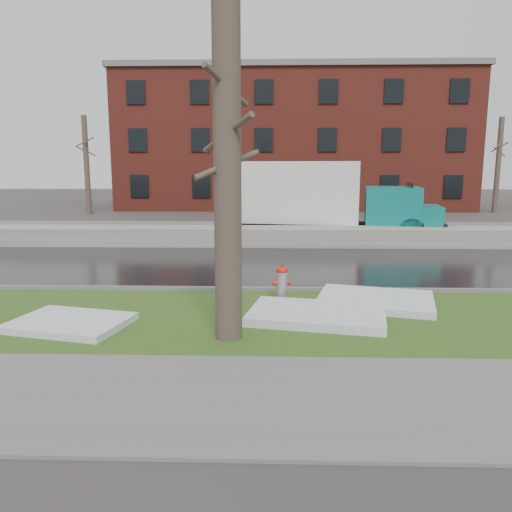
{
  "coord_description": "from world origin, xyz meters",
  "views": [
    {
      "loc": [
        0.32,
        -11.45,
        3.2
      ],
      "look_at": [
        -0.04,
        0.75,
        1.0
      ],
      "focal_mm": 35.0,
      "sensor_mm": 36.0,
      "label": 1
    }
  ],
  "objects_px": {
    "fire_hydrant": "(282,282)",
    "box_truck": "(323,198)",
    "worker": "(232,204)",
    "tree": "(227,168)"
  },
  "relations": [
    {
      "from": "fire_hydrant",
      "to": "tree",
      "type": "distance_m",
      "value": 3.82
    },
    {
      "from": "box_truck",
      "to": "worker",
      "type": "bearing_deg",
      "value": -139.26
    },
    {
      "from": "tree",
      "to": "box_truck",
      "type": "height_order",
      "value": "tree"
    },
    {
      "from": "fire_hydrant",
      "to": "box_truck",
      "type": "height_order",
      "value": "box_truck"
    },
    {
      "from": "box_truck",
      "to": "worker",
      "type": "height_order",
      "value": "box_truck"
    },
    {
      "from": "box_truck",
      "to": "tree",
      "type": "bearing_deg",
      "value": -93.71
    },
    {
      "from": "tree",
      "to": "box_truck",
      "type": "relative_size",
      "value": 0.6
    },
    {
      "from": "box_truck",
      "to": "worker",
      "type": "relative_size",
      "value": 5.49
    },
    {
      "from": "tree",
      "to": "fire_hydrant",
      "type": "bearing_deg",
      "value": 67.87
    },
    {
      "from": "fire_hydrant",
      "to": "tree",
      "type": "bearing_deg",
      "value": -124.11
    }
  ]
}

